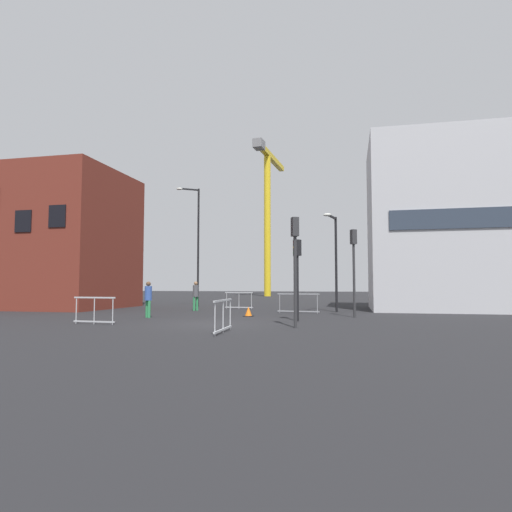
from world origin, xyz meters
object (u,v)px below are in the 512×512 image
(construction_crane, at_px, (268,200))
(traffic_light_island, at_px, (297,266))
(streetlamp_tall, at_px, (196,238))
(pedestrian_walking, at_px, (196,294))
(traffic_light_median, at_px, (354,259))
(traffic_cone_orange, at_px, (248,312))
(streetlamp_short, at_px, (335,253))
(pedestrian_waiting, at_px, (148,297))
(traffic_light_crosswalk, at_px, (295,253))

(construction_crane, relative_size, traffic_light_island, 5.66)
(streetlamp_tall, distance_m, pedestrian_walking, 5.76)
(construction_crane, xyz_separation_m, traffic_light_median, (11.02, -35.76, -10.17))
(traffic_light_median, bearing_deg, streetlamp_tall, 144.84)
(construction_crane, distance_m, traffic_cone_orange, 38.74)
(construction_crane, relative_size, traffic_cone_orange, 41.37)
(construction_crane, bearing_deg, traffic_light_median, -72.87)
(traffic_cone_orange, bearing_deg, construction_crane, 99.31)
(streetlamp_short, distance_m, traffic_light_island, 6.51)
(construction_crane, height_order, pedestrian_waiting, construction_crane)
(streetlamp_short, relative_size, traffic_cone_orange, 11.36)
(traffic_light_crosswalk, height_order, traffic_cone_orange, traffic_light_crosswalk)
(pedestrian_waiting, bearing_deg, traffic_light_median, 12.70)
(traffic_light_median, xyz_separation_m, pedestrian_walking, (-9.31, 3.58, -1.79))
(construction_crane, height_order, traffic_light_island, construction_crane)
(pedestrian_waiting, bearing_deg, streetlamp_short, 34.30)
(traffic_light_crosswalk, bearing_deg, traffic_light_median, 68.68)
(streetlamp_short, relative_size, traffic_light_crosswalk, 1.35)
(traffic_light_median, bearing_deg, traffic_cone_orange, -176.19)
(streetlamp_tall, bearing_deg, pedestrian_waiting, -82.77)
(streetlamp_short, xyz_separation_m, traffic_light_crosswalk, (-1.10, -9.14, -0.65))
(construction_crane, height_order, streetlamp_tall, construction_crane)
(traffic_light_median, xyz_separation_m, traffic_cone_orange, (-5.11, -0.34, -2.59))
(pedestrian_walking, bearing_deg, traffic_cone_orange, -42.99)
(traffic_light_island, distance_m, traffic_cone_orange, 4.14)
(pedestrian_walking, bearing_deg, traffic_light_crosswalk, -51.58)
(traffic_light_median, height_order, traffic_light_crosswalk, traffic_light_median)
(traffic_light_crosswalk, xyz_separation_m, pedestrian_waiting, (-7.44, 3.31, -1.72))
(traffic_light_island, bearing_deg, traffic_light_crosswalk, -84.61)
(streetlamp_tall, distance_m, streetlamp_short, 10.66)
(streetlamp_short, bearing_deg, construction_crane, 107.30)
(streetlamp_short, relative_size, pedestrian_waiting, 3.19)
(pedestrian_walking, bearing_deg, traffic_light_median, -21.02)
(traffic_light_island, bearing_deg, streetlamp_tall, 129.43)
(traffic_light_crosswalk, distance_m, pedestrian_waiting, 8.33)
(streetlamp_short, distance_m, traffic_light_crosswalk, 9.23)
(streetlamp_tall, bearing_deg, pedestrian_walking, -69.55)
(construction_crane, xyz_separation_m, pedestrian_walking, (1.71, -32.18, -11.96))
(traffic_cone_orange, bearing_deg, pedestrian_waiting, -157.87)
(streetlamp_tall, xyz_separation_m, pedestrian_walking, (1.51, -4.04, -3.82))
(streetlamp_tall, relative_size, pedestrian_waiting, 4.90)
(pedestrian_walking, relative_size, pedestrian_waiting, 1.02)
(traffic_light_median, relative_size, traffic_light_island, 1.20)
(streetlamp_tall, relative_size, traffic_light_island, 2.39)
(streetlamp_short, height_order, traffic_light_median, streetlamp_short)
(traffic_light_median, bearing_deg, traffic_light_crosswalk, -111.32)
(traffic_light_median, distance_m, pedestrian_walking, 10.13)
(construction_crane, distance_m, pedestrian_walking, 34.37)
(traffic_light_island, bearing_deg, traffic_cone_orange, 139.94)
(traffic_light_island, xyz_separation_m, pedestrian_walking, (-6.91, 6.19, -1.36))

